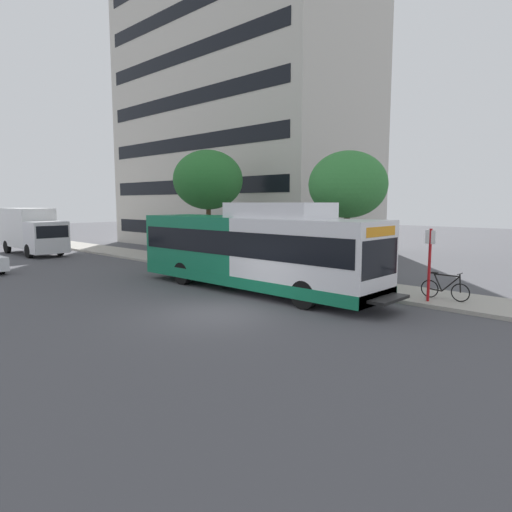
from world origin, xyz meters
name	(u,v)px	position (x,y,z in m)	size (l,w,h in m)	color
ground_plane	(100,284)	(0.00, 8.00, 0.00)	(120.00, 120.00, 0.00)	#4C4C51
sidewalk_curb	(241,270)	(7.00, 6.00, 0.07)	(3.00, 56.00, 0.14)	#A8A399
transit_bus	(253,250)	(3.60, 1.86, 1.70)	(2.58, 12.25, 3.65)	white
bus_stop_sign_pole	(430,259)	(6.00, -4.50, 1.65)	(0.10, 0.36, 2.60)	red
bicycle_parked	(445,288)	(6.67, -4.83, 0.56)	(0.52, 1.76, 1.02)	black
street_tree_near_stop	(348,185)	(7.65, -0.06, 4.42)	(3.46, 3.46, 5.77)	#4C3823
street_tree_mid_block	(208,180)	(7.84, 9.61, 4.97)	(4.11, 4.11, 6.59)	#4C3823
box_truck_background	(31,230)	(2.41, 22.52, 1.74)	(2.32, 7.01, 3.25)	silver
apartment_tower_backdrop	(239,90)	(17.24, 16.54, 12.91)	(10.99, 21.61, 25.81)	#BCB7AD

